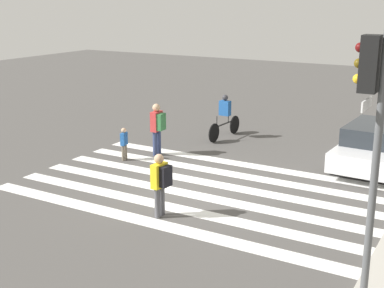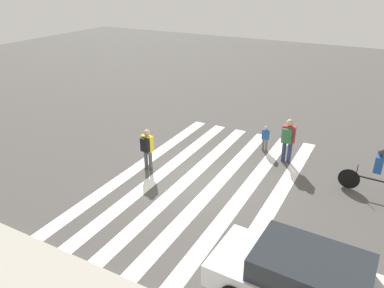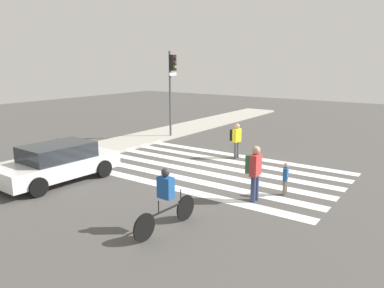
{
  "view_description": "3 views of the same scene",
  "coord_description": "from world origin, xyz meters",
  "px_view_note": "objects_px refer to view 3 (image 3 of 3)",
  "views": [
    {
      "loc": [
        12.15,
        6.76,
        5.09
      ],
      "look_at": [
        -0.06,
        -0.33,
        1.22
      ],
      "focal_mm": 50.0,
      "sensor_mm": 36.0,
      "label": 1
    },
    {
      "loc": [
        -5.07,
        10.1,
        6.68
      ],
      "look_at": [
        0.49,
        -0.18,
        1.28
      ],
      "focal_mm": 35.0,
      "sensor_mm": 36.0,
      "label": 2
    },
    {
      "loc": [
        -12.19,
        -7.6,
        4.21
      ],
      "look_at": [
        -0.56,
        0.57,
        1.08
      ],
      "focal_mm": 35.0,
      "sensor_mm": 36.0,
      "label": 3
    }
  ],
  "objects_px": {
    "pedestrian_child_with_backpack": "(254,169)",
    "car_parked_silver_sedan": "(58,162)",
    "pedestrian_adult_blue_shirt": "(286,177)",
    "cyclist_far_lane": "(166,198)",
    "pedestrian_adult_tall_backpack": "(236,138)",
    "traffic_light": "(172,78)"
  },
  "relations": [
    {
      "from": "traffic_light",
      "to": "pedestrian_adult_blue_shirt",
      "type": "height_order",
      "value": "traffic_light"
    },
    {
      "from": "pedestrian_adult_blue_shirt",
      "to": "cyclist_far_lane",
      "type": "xyz_separation_m",
      "value": [
        -4.2,
        1.51,
        0.26
      ]
    },
    {
      "from": "traffic_light",
      "to": "pedestrian_adult_blue_shirt",
      "type": "bearing_deg",
      "value": -120.9
    },
    {
      "from": "pedestrian_child_with_backpack",
      "to": "traffic_light",
      "type": "bearing_deg",
      "value": -131.75
    },
    {
      "from": "traffic_light",
      "to": "cyclist_far_lane",
      "type": "xyz_separation_m",
      "value": [
        -9.37,
        -7.12,
        -2.47
      ]
    },
    {
      "from": "pedestrian_adult_tall_backpack",
      "to": "pedestrian_adult_blue_shirt",
      "type": "bearing_deg",
      "value": 53.02
    },
    {
      "from": "pedestrian_adult_blue_shirt",
      "to": "car_parked_silver_sedan",
      "type": "bearing_deg",
      "value": 103.31
    },
    {
      "from": "cyclist_far_lane",
      "to": "car_parked_silver_sedan",
      "type": "xyz_separation_m",
      "value": [
        0.89,
        5.65,
        -0.16
      ]
    },
    {
      "from": "pedestrian_child_with_backpack",
      "to": "pedestrian_adult_tall_backpack",
      "type": "xyz_separation_m",
      "value": [
        4.33,
        2.97,
        -0.1
      ]
    },
    {
      "from": "traffic_light",
      "to": "pedestrian_adult_tall_backpack",
      "type": "relative_size",
      "value": 3.05
    },
    {
      "from": "pedestrian_adult_blue_shirt",
      "to": "pedestrian_adult_tall_backpack",
      "type": "xyz_separation_m",
      "value": [
        3.29,
        3.59,
        0.31
      ]
    },
    {
      "from": "pedestrian_adult_blue_shirt",
      "to": "pedestrian_adult_tall_backpack",
      "type": "height_order",
      "value": "pedestrian_adult_tall_backpack"
    },
    {
      "from": "pedestrian_adult_blue_shirt",
      "to": "pedestrian_adult_tall_backpack",
      "type": "bearing_deg",
      "value": 36.01
    },
    {
      "from": "pedestrian_adult_tall_backpack",
      "to": "car_parked_silver_sedan",
      "type": "height_order",
      "value": "pedestrian_adult_tall_backpack"
    },
    {
      "from": "cyclist_far_lane",
      "to": "pedestrian_child_with_backpack",
      "type": "bearing_deg",
      "value": -13.07
    },
    {
      "from": "traffic_light",
      "to": "pedestrian_child_with_backpack",
      "type": "distance_m",
      "value": 10.41
    },
    {
      "from": "pedestrian_child_with_backpack",
      "to": "car_parked_silver_sedan",
      "type": "height_order",
      "value": "pedestrian_child_with_backpack"
    },
    {
      "from": "pedestrian_adult_blue_shirt",
      "to": "cyclist_far_lane",
      "type": "bearing_deg",
      "value": 148.69
    },
    {
      "from": "pedestrian_child_with_backpack",
      "to": "cyclist_far_lane",
      "type": "height_order",
      "value": "pedestrian_child_with_backpack"
    },
    {
      "from": "car_parked_silver_sedan",
      "to": "pedestrian_adult_blue_shirt",
      "type": "bearing_deg",
      "value": -62.87
    },
    {
      "from": "traffic_light",
      "to": "cyclist_far_lane",
      "type": "height_order",
      "value": "traffic_light"
    },
    {
      "from": "pedestrian_adult_blue_shirt",
      "to": "car_parked_silver_sedan",
      "type": "xyz_separation_m",
      "value": [
        -3.3,
        7.16,
        0.1
      ]
    }
  ]
}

